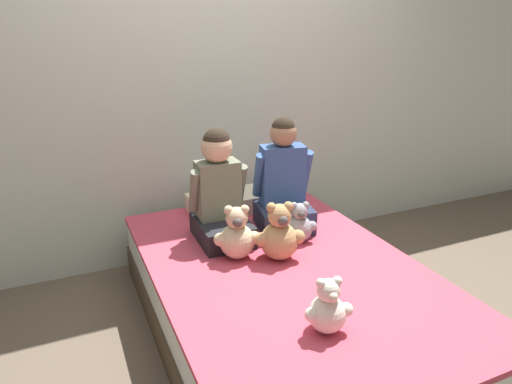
{
  "coord_description": "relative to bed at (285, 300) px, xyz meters",
  "views": [
    {
      "loc": [
        -0.98,
        -1.82,
        1.56
      ],
      "look_at": [
        0.0,
        0.38,
        0.69
      ],
      "focal_mm": 32.0,
      "sensor_mm": 36.0,
      "label": 1
    }
  ],
  "objects": [
    {
      "name": "ground_plane",
      "position": [
        0.0,
        0.0,
        -0.2
      ],
      "size": [
        14.0,
        14.0,
        0.0
      ],
      "primitive_type": "plane",
      "color": "brown"
    },
    {
      "name": "wall_behind_bed",
      "position": [
        0.0,
        1.13,
        1.05
      ],
      "size": [
        8.0,
        0.06,
        2.5
      ],
      "color": "beige",
      "rests_on": "ground_plane"
    },
    {
      "name": "bed",
      "position": [
        0.0,
        0.0,
        0.0
      ],
      "size": [
        1.32,
        2.01,
        0.41
      ],
      "color": "#473828",
      "rests_on": "ground_plane"
    },
    {
      "name": "child_on_left",
      "position": [
        -0.19,
        0.46,
        0.47
      ],
      "size": [
        0.33,
        0.39,
        0.64
      ],
      "rotation": [
        0.0,
        0.0,
        -0.02
      ],
      "color": "black",
      "rests_on": "bed"
    },
    {
      "name": "child_on_right",
      "position": [
        0.21,
        0.45,
        0.48
      ],
      "size": [
        0.37,
        0.36,
        0.67
      ],
      "rotation": [
        0.0,
        0.0,
        -0.18
      ],
      "color": "#282D47",
      "rests_on": "bed"
    },
    {
      "name": "teddy_bear_held_by_left_child",
      "position": [
        -0.19,
        0.19,
        0.33
      ],
      "size": [
        0.24,
        0.19,
        0.3
      ],
      "rotation": [
        0.0,
        0.0,
        -0.3
      ],
      "color": "#D1B78E",
      "rests_on": "bed"
    },
    {
      "name": "teddy_bear_held_by_right_child",
      "position": [
        0.21,
        0.23,
        0.3
      ],
      "size": [
        0.19,
        0.15,
        0.24
      ],
      "rotation": [
        0.0,
        0.0,
        -0.26
      ],
      "color": "#939399",
      "rests_on": "bed"
    },
    {
      "name": "teddy_bear_between_children",
      "position": [
        0.01,
        0.09,
        0.34
      ],
      "size": [
        0.26,
        0.2,
        0.32
      ],
      "rotation": [
        0.0,
        0.0,
        -0.25
      ],
      "color": "tan",
      "rests_on": "bed"
    },
    {
      "name": "teddy_bear_at_foot_of_bed",
      "position": [
        -0.09,
        -0.53,
        0.31
      ],
      "size": [
        0.2,
        0.15,
        0.24
      ],
      "rotation": [
        0.0,
        0.0,
        -0.18
      ],
      "color": "silver",
      "rests_on": "bed"
    },
    {
      "name": "pillow_at_headboard",
      "position": [
        0.0,
        0.83,
        0.26
      ],
      "size": [
        0.52,
        0.28,
        0.11
      ],
      "color": "beige",
      "rests_on": "bed"
    }
  ]
}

